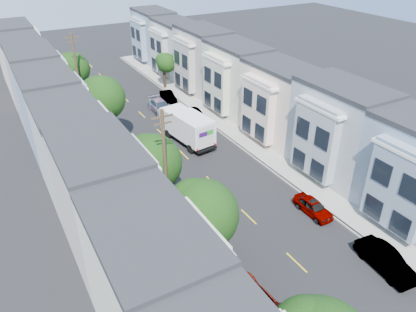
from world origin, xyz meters
TOP-DOWN VIEW (x-y plane):
  - ground at (0.00, 0.00)m, footprint 160.00×160.00m
  - road_slab at (0.00, 15.00)m, footprint 12.00×70.00m
  - curb_left at (-6.05, 15.00)m, footprint 0.30×70.00m
  - curb_right at (6.05, 15.00)m, footprint 0.30×70.00m
  - sidewalk_left at (-7.35, 15.00)m, footprint 2.60×70.00m
  - sidewalk_right at (7.35, 15.00)m, footprint 2.60×70.00m
  - centerline at (0.00, 15.00)m, footprint 0.12×70.00m
  - townhouse_row_left at (-11.15, 15.00)m, footprint 5.00×70.00m
  - townhouse_row_right at (11.15, 15.00)m, footprint 5.00×70.00m
  - tree_b at (-6.30, -3.43)m, footprint 4.70×4.70m
  - tree_c at (-6.30, 4.75)m, footprint 4.70×4.70m
  - tree_d at (-6.30, 17.90)m, footprint 4.70×4.70m
  - tree_e at (-6.30, 30.96)m, footprint 4.29×4.29m
  - tree_far_r at (6.89, 31.45)m, footprint 2.80×2.80m
  - utility_pole_near at (-6.30, 2.00)m, footprint 1.60×0.26m
  - utility_pole_far at (-6.30, 28.00)m, footprint 1.60×0.26m
  - fedex_truck at (1.72, 14.44)m, footprint 2.72×7.06m
  - lead_sedan at (2.44, 23.61)m, footprint 2.29×5.04m
  - parked_left_b at (-4.90, -7.89)m, footprint 2.55×4.94m
  - parked_left_c at (-4.90, 0.77)m, footprint 2.59×4.82m
  - parked_left_d at (-4.90, 13.19)m, footprint 2.63×5.28m
  - parked_right_a at (4.90, -9.43)m, footprint 2.02×4.69m
  - parked_right_b at (4.90, -2.20)m, footprint 1.54×3.98m
  - parked_right_c at (4.90, 18.86)m, footprint 1.62×4.39m
  - parked_right_d at (4.90, 26.55)m, footprint 1.72×3.94m

SIDE VIEW (x-z plane):
  - ground at x=0.00m, z-range 0.00..0.00m
  - centerline at x=0.00m, z-range -0.01..0.01m
  - townhouse_row_left at x=-11.15m, z-range -4.25..4.25m
  - townhouse_row_right at x=11.15m, z-range -4.25..4.25m
  - road_slab at x=0.00m, z-range 0.00..0.02m
  - curb_left at x=-6.05m, z-range 0.00..0.15m
  - curb_right at x=6.05m, z-range 0.00..0.15m
  - sidewalk_left at x=-7.35m, z-range 0.00..0.15m
  - sidewalk_right at x=7.35m, z-range 0.00..0.15m
  - parked_right_d at x=4.90m, z-range 0.00..1.27m
  - parked_left_c at x=-4.90m, z-range 0.00..1.28m
  - parked_right_b at x=4.90m, z-range 0.00..1.29m
  - parked_left_b at x=-4.90m, z-range 0.00..1.33m
  - parked_right_c at x=4.90m, z-range 0.00..1.46m
  - lead_sedan at x=2.44m, z-range 0.00..1.49m
  - parked_right_a at x=4.90m, z-range 0.00..1.52m
  - parked_left_d at x=-4.90m, z-range 0.00..1.53m
  - fedex_truck at x=1.72m, z-range 0.20..3.58m
  - tree_far_r at x=6.89m, z-range 1.12..6.28m
  - tree_c at x=-6.30m, z-range 1.08..7.97m
  - tree_b at x=-6.30m, z-range 1.26..8.53m
  - tree_e at x=-6.30m, z-range 1.40..8.53m
  - utility_pole_near at x=-6.30m, z-range 0.15..10.15m
  - utility_pole_far at x=-6.30m, z-range 0.15..10.15m
  - tree_d at x=-6.30m, z-range 1.53..9.35m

